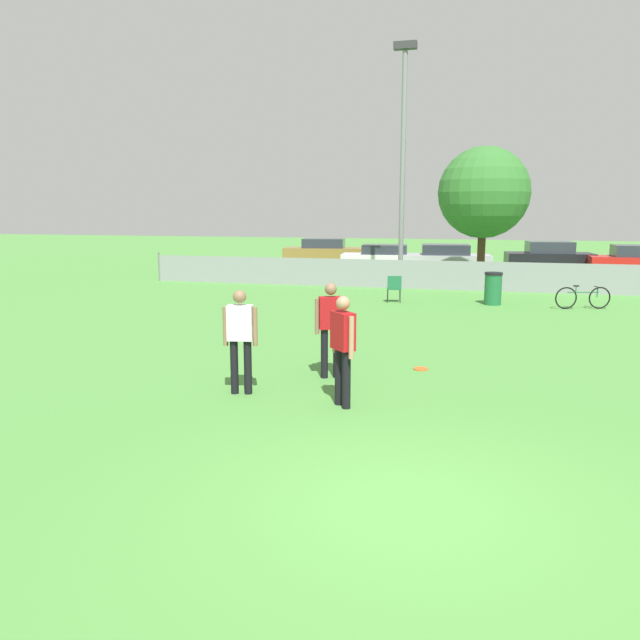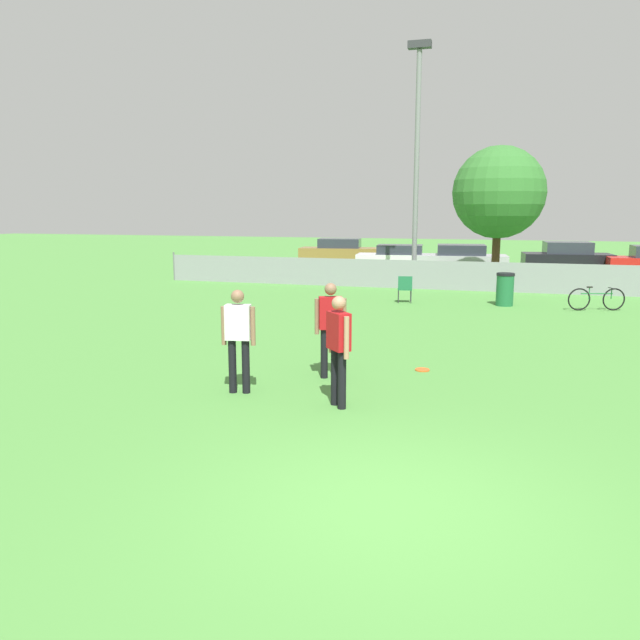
# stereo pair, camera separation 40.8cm
# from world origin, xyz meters

# --- Properties ---
(ground_plane) EXTENTS (120.00, 120.00, 0.00)m
(ground_plane) POSITION_xyz_m (0.00, 0.00, 0.00)
(ground_plane) COLOR #4C8C3D
(fence_backline) EXTENTS (25.62, 0.07, 1.21)m
(fence_backline) POSITION_xyz_m (0.00, 18.00, 0.55)
(fence_backline) COLOR gray
(fence_backline) RESTS_ON ground_plane
(light_pole) EXTENTS (0.90, 0.36, 9.44)m
(light_pole) POSITION_xyz_m (-2.66, 19.67, 5.50)
(light_pole) COLOR gray
(light_pole) RESTS_ON ground_plane
(tree_near_pole) EXTENTS (3.66, 3.66, 5.52)m
(tree_near_pole) POSITION_xyz_m (0.54, 20.40, 3.68)
(tree_near_pole) COLOR #4C331E
(tree_near_pole) RESTS_ON ground_plane
(player_receiver_white) EXTENTS (0.56, 0.29, 1.73)m
(player_receiver_white) POSITION_xyz_m (-3.14, 3.30, 1.01)
(player_receiver_white) COLOR black
(player_receiver_white) RESTS_ON ground_plane
(player_thrower_red) EXTENTS (0.54, 0.36, 1.73)m
(player_thrower_red) POSITION_xyz_m (-1.95, 4.64, 1.01)
(player_thrower_red) COLOR black
(player_thrower_red) RESTS_ON ground_plane
(player_defender_red) EXTENTS (0.44, 0.45, 1.73)m
(player_defender_red) POSITION_xyz_m (-1.37, 3.05, 1.01)
(player_defender_red) COLOR black
(player_defender_red) RESTS_ON ground_plane
(frisbee_disc) EXTENTS (0.28, 0.28, 0.03)m
(frisbee_disc) POSITION_xyz_m (-0.42, 5.64, 0.01)
(frisbee_disc) COLOR #E5591E
(frisbee_disc) RESTS_ON ground_plane
(folding_chair_sideline) EXTENTS (0.54, 0.54, 0.89)m
(folding_chair_sideline) POSITION_xyz_m (-2.15, 14.23, 0.51)
(folding_chair_sideline) COLOR #333338
(folding_chair_sideline) RESTS_ON ground_plane
(bicycle_sideline) EXTENTS (1.67, 0.62, 0.73)m
(bicycle_sideline) POSITION_xyz_m (3.65, 14.33, 0.35)
(bicycle_sideline) COLOR black
(bicycle_sideline) RESTS_ON ground_plane
(trash_bin) EXTENTS (0.56, 0.56, 1.04)m
(trash_bin) POSITION_xyz_m (0.98, 14.54, 0.52)
(trash_bin) COLOR #1E6638
(trash_bin) RESTS_ON ground_plane
(parked_car_tan) EXTENTS (4.66, 2.29, 1.39)m
(parked_car_tan) POSITION_xyz_m (-8.20, 28.50, 0.67)
(parked_car_tan) COLOR black
(parked_car_tan) RESTS_ON ground_plane
(parked_car_white) EXTENTS (4.40, 2.06, 1.28)m
(parked_car_white) POSITION_xyz_m (-4.17, 25.12, 0.64)
(parked_car_white) COLOR black
(parked_car_white) RESTS_ON ground_plane
(parked_car_silver) EXTENTS (4.53, 2.31, 1.34)m
(parked_car_silver) POSITION_xyz_m (-1.18, 25.13, 0.65)
(parked_car_silver) COLOR black
(parked_car_silver) RESTS_ON ground_plane
(parked_car_dark) EXTENTS (4.21, 2.24, 1.49)m
(parked_car_dark) POSITION_xyz_m (3.74, 26.34, 0.71)
(parked_car_dark) COLOR black
(parked_car_dark) RESTS_ON ground_plane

